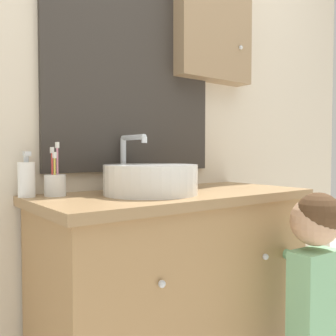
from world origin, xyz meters
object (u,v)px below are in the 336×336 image
sink_basin (150,179)px  child_figure (314,280)px  toothbrush_holder (55,184)px  soap_dispenser (26,179)px

sink_basin → child_figure: 0.71m
toothbrush_holder → sink_basin: bearing=-27.0°
toothbrush_holder → child_figure: toothbrush_holder is taller
sink_basin → soap_dispenser: bearing=155.4°
toothbrush_holder → child_figure: size_ratio=0.22×
sink_basin → soap_dispenser: (-0.40, 0.18, 0.01)m
sink_basin → toothbrush_holder: size_ratio=2.10×
sink_basin → toothbrush_holder: bearing=153.0°
sink_basin → child_figure: size_ratio=0.46×
toothbrush_holder → soap_dispenser: 0.10m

